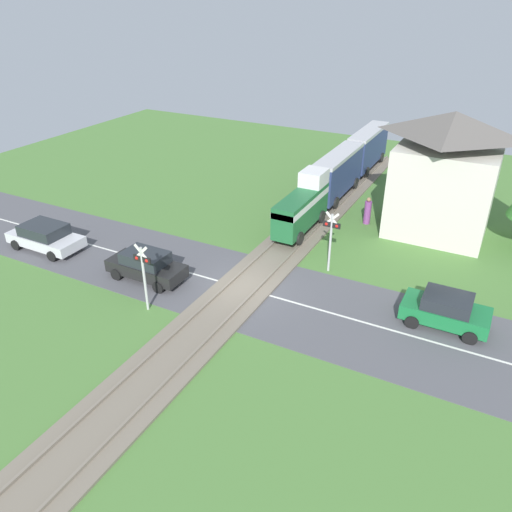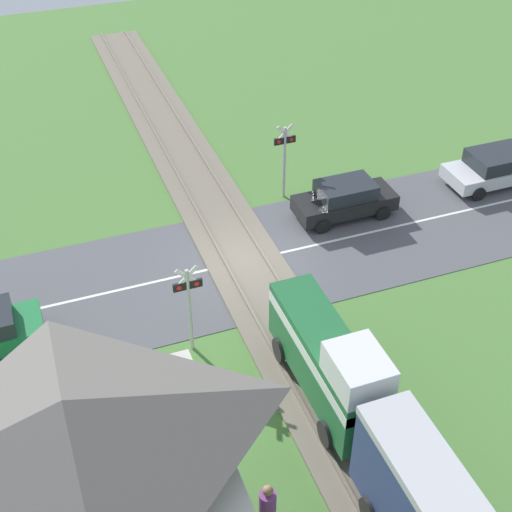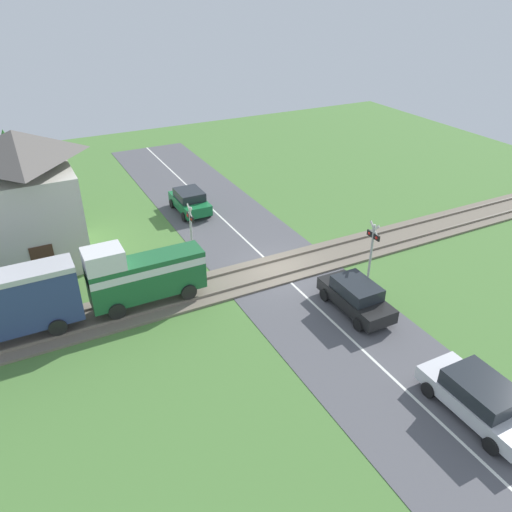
{
  "view_description": "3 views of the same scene",
  "coord_description": "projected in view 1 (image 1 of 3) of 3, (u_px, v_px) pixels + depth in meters",
  "views": [
    {
      "loc": [
        10.14,
        -17.97,
        12.97
      ],
      "look_at": [
        0.0,
        1.27,
        1.2
      ],
      "focal_mm": 35.0,
      "sensor_mm": 36.0,
      "label": 1
    },
    {
      "loc": [
        6.72,
        19.35,
        16.23
      ],
      "look_at": [
        0.0,
        1.27,
        1.2
      ],
      "focal_mm": 50.0,
      "sensor_mm": 36.0,
      "label": 2
    },
    {
      "loc": [
        -19.53,
        11.32,
        13.63
      ],
      "look_at": [
        0.0,
        1.27,
        1.2
      ],
      "focal_mm": 35.0,
      "sensor_mm": 36.0,
      "label": 3
    }
  ],
  "objects": [
    {
      "name": "train",
      "position": [
        342.0,
        170.0,
        34.25
      ],
      "size": [
        1.58,
        19.07,
        3.18
      ],
      "color": "#1E6033",
      "rests_on": "track_bed"
    },
    {
      "name": "pedestrian_by_station",
      "position": [
        368.0,
        212.0,
        30.67
      ],
      "size": [
        0.42,
        0.42,
        1.71
      ],
      "color": "#7F3D84",
      "rests_on": "ground_plane"
    },
    {
      "name": "car_near_crossing",
      "position": [
        146.0,
        265.0,
        24.77
      ],
      "size": [
        4.01,
        1.78,
        1.49
      ],
      "color": "black",
      "rests_on": "ground_plane"
    },
    {
      "name": "station_building",
      "position": [
        444.0,
        177.0,
        28.29
      ],
      "size": [
        5.88,
        5.01,
        7.13
      ],
      "color": "beige",
      "rests_on": "ground_plane"
    },
    {
      "name": "track_bed",
      "position": [
        244.0,
        287.0,
        24.28
      ],
      "size": [
        2.8,
        48.0,
        0.24
      ],
      "color": "#756B5B",
      "rests_on": "ground_plane"
    },
    {
      "name": "car_behind_queue",
      "position": [
        45.0,
        236.0,
        27.67
      ],
      "size": [
        4.33,
        2.04,
        1.47
      ],
      "color": "silver",
      "rests_on": "ground_plane"
    },
    {
      "name": "car_far_side",
      "position": [
        446.0,
        310.0,
        21.33
      ],
      "size": [
        3.61,
        1.9,
        1.5
      ],
      "color": "#197038",
      "rests_on": "ground_plane"
    },
    {
      "name": "crossing_signal_east_approach",
      "position": [
        331.0,
        234.0,
        24.87
      ],
      "size": [
        0.9,
        0.18,
        3.29
      ],
      "color": "#B7B7B7",
      "rests_on": "ground_plane"
    },
    {
      "name": "road_surface",
      "position": [
        244.0,
        288.0,
        24.31
      ],
      "size": [
        48.0,
        6.4,
        0.02
      ],
      "color": "#515156",
      "rests_on": "ground_plane"
    },
    {
      "name": "ground_plane",
      "position": [
        244.0,
        289.0,
        24.32
      ],
      "size": [
        60.0,
        60.0,
        0.0
      ],
      "primitive_type": "plane",
      "color": "#4C7A38"
    },
    {
      "name": "crossing_signal_west_approach",
      "position": [
        143.0,
        269.0,
        21.77
      ],
      "size": [
        0.9,
        0.18,
        3.29
      ],
      "color": "#B7B7B7",
      "rests_on": "ground_plane"
    }
  ]
}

